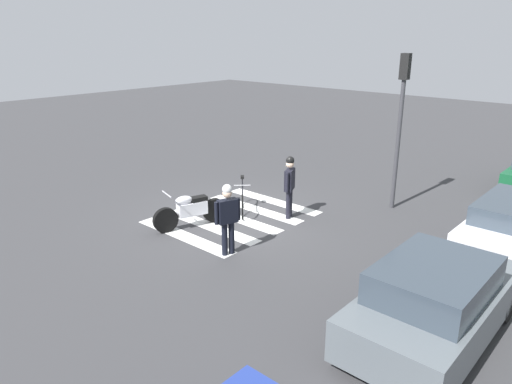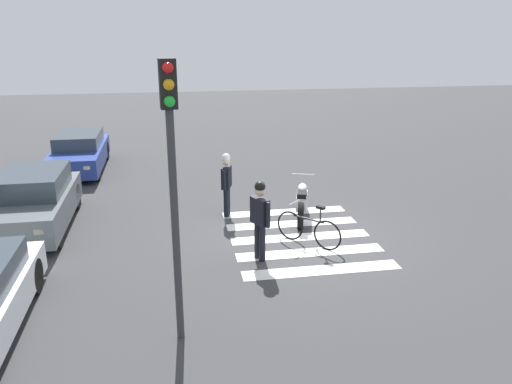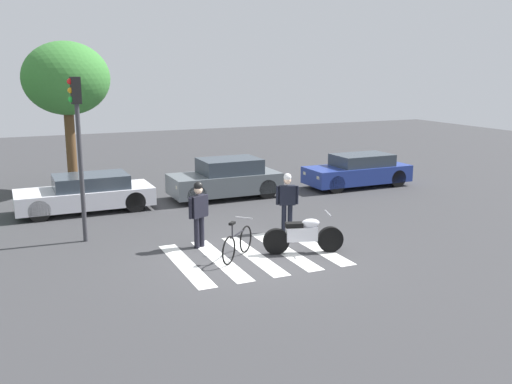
# 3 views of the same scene
# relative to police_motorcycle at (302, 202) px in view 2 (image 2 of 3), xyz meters

# --- Properties ---
(ground_plane) EXTENTS (60.00, 60.00, 0.00)m
(ground_plane) POSITION_rel_police_motorcycle_xyz_m (-1.25, 0.35, -0.47)
(ground_plane) COLOR #38383A
(police_motorcycle) EXTENTS (2.05, 0.86, 1.05)m
(police_motorcycle) POSITION_rel_police_motorcycle_xyz_m (0.00, 0.00, 0.00)
(police_motorcycle) COLOR black
(police_motorcycle) RESTS_ON ground_plane
(leaning_bicycle) EXTENTS (1.29, 1.21, 1.02)m
(leaning_bicycle) POSITION_rel_police_motorcycle_xyz_m (-1.71, 0.28, -0.08)
(leaning_bicycle) COLOR black
(leaning_bicycle) RESTS_ON ground_plane
(officer_on_foot) EXTENTS (0.63, 0.33, 1.73)m
(officer_on_foot) POSITION_rel_police_motorcycle_xyz_m (0.52, 1.93, 0.52)
(officer_on_foot) COLOR black
(officer_on_foot) RESTS_ON ground_plane
(officer_by_motorcycle) EXTENTS (0.62, 0.38, 1.79)m
(officer_by_motorcycle) POSITION_rel_police_motorcycle_xyz_m (-2.30, 1.54, 0.57)
(officer_by_motorcycle) COLOR black
(officer_by_motorcycle) RESTS_ON ground_plane
(crosswalk_stripes) EXTENTS (4.05, 3.38, 0.01)m
(crosswalk_stripes) POSITION_rel_police_motorcycle_xyz_m (-1.25, 0.35, -0.46)
(crosswalk_stripes) COLOR silver
(crosswalk_stripes) RESTS_ON ground_plane
(car_grey_coupe) EXTENTS (4.00, 1.78, 1.44)m
(car_grey_coupe) POSITION_rel_police_motorcycle_xyz_m (0.50, 6.83, 0.23)
(car_grey_coupe) COLOR black
(car_grey_coupe) RESTS_ON ground_plane
(car_blue_hatchback) EXTENTS (4.26, 1.67, 1.31)m
(car_blue_hatchback) POSITION_rel_police_motorcycle_xyz_m (6.09, 6.53, 0.17)
(car_blue_hatchback) COLOR black
(car_blue_hatchback) RESTS_ON ground_plane
(traffic_light_pole) EXTENTS (0.34, 0.26, 4.46)m
(traffic_light_pole) POSITION_rel_police_motorcycle_xyz_m (-5.01, 3.35, 2.51)
(traffic_light_pole) COLOR #38383D
(traffic_light_pole) RESTS_ON ground_plane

